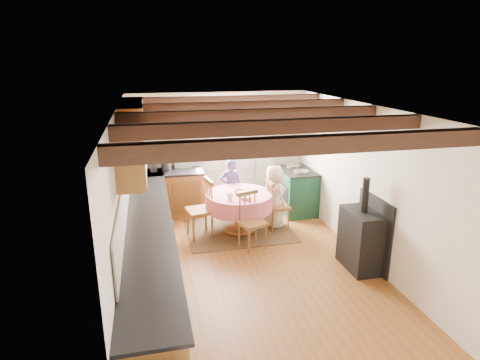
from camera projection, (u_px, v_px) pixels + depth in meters
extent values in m
cube|color=brown|center=(252.00, 267.00, 6.13)|extent=(3.60, 5.50, 0.00)
cube|color=white|center=(253.00, 108.00, 5.43)|extent=(3.60, 5.50, 0.00)
cube|color=silver|center=(219.00, 151.00, 8.34)|extent=(3.60, 0.00, 2.40)
cube|color=silver|center=(340.00, 300.00, 3.22)|extent=(3.60, 0.00, 2.40)
cube|color=silver|center=(123.00, 202.00, 5.39)|extent=(0.00, 5.50, 2.40)
cube|color=silver|center=(366.00, 184.00, 6.17)|extent=(0.00, 5.50, 2.40)
cube|color=#3C251C|center=(311.00, 145.00, 3.59)|extent=(3.60, 0.16, 0.16)
cube|color=#3C251C|center=(276.00, 127.00, 4.53)|extent=(3.60, 0.16, 0.16)
cube|color=#3C251C|center=(253.00, 115.00, 5.46)|extent=(3.60, 0.16, 0.16)
cube|color=#3C251C|center=(237.00, 107.00, 6.39)|extent=(3.60, 0.16, 0.16)
cube|color=#3C251C|center=(225.00, 100.00, 7.32)|extent=(3.60, 0.16, 0.16)
cube|color=beige|center=(125.00, 195.00, 5.68)|extent=(0.02, 4.50, 0.55)
cube|color=beige|center=(170.00, 154.00, 8.11)|extent=(1.40, 0.02, 0.55)
cube|color=olive|center=(149.00, 251.00, 5.68)|extent=(0.60, 5.30, 0.88)
cube|color=olive|center=(170.00, 194.00, 8.06)|extent=(1.30, 0.60, 0.88)
cube|color=black|center=(148.00, 221.00, 5.55)|extent=(0.64, 5.30, 0.04)
cube|color=black|center=(169.00, 172.00, 7.91)|extent=(1.30, 0.64, 0.04)
cube|color=olive|center=(133.00, 131.00, 6.33)|extent=(0.34, 1.80, 0.90)
cube|color=olive|center=(131.00, 156.00, 4.95)|extent=(0.34, 0.90, 0.70)
cube|color=white|center=(223.00, 132.00, 8.24)|extent=(1.34, 0.03, 1.54)
cube|color=white|center=(223.00, 132.00, 8.24)|extent=(1.20, 0.01, 1.40)
cube|color=#A5BB8D|center=(183.00, 159.00, 8.12)|extent=(0.35, 0.10, 2.10)
cube|color=#A5BB8D|center=(264.00, 154.00, 8.49)|extent=(0.35, 0.10, 2.10)
cylinder|color=black|center=(224.00, 103.00, 7.98)|extent=(2.00, 0.03, 0.03)
cube|color=gold|center=(308.00, 127.00, 8.16)|extent=(0.04, 0.50, 0.60)
cylinder|color=silver|center=(268.00, 125.00, 8.40)|extent=(0.30, 0.02, 0.30)
cube|color=#3B2A1B|center=(239.00, 230.00, 7.42)|extent=(1.89, 1.47, 0.01)
imported|color=#42406E|center=(231.00, 188.00, 7.94)|extent=(0.49, 0.38, 1.19)
imported|color=beige|center=(274.00, 196.00, 7.48)|extent=(0.54, 0.67, 1.18)
imported|color=silver|center=(245.00, 197.00, 6.94)|extent=(0.29, 0.29, 0.05)
imported|color=silver|center=(239.00, 192.00, 7.20)|extent=(0.20, 0.20, 0.06)
imported|color=silver|center=(230.00, 196.00, 6.90)|extent=(0.16, 0.16, 0.10)
cylinder|color=#262628|center=(153.00, 165.00, 7.83)|extent=(0.15, 0.15, 0.26)
cylinder|color=#262628|center=(166.00, 166.00, 7.89)|extent=(0.19, 0.19, 0.21)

